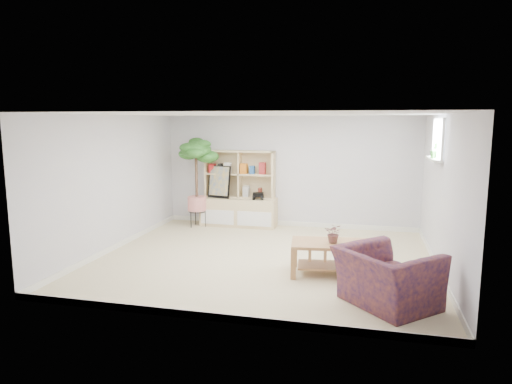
% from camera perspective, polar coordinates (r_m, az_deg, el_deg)
% --- Properties ---
extents(floor, '(5.50, 5.00, 0.01)m').
position_cam_1_polar(floor, '(7.75, 1.05, -8.32)').
color(floor, beige).
rests_on(floor, ground).
extents(ceiling, '(5.50, 5.00, 0.01)m').
position_cam_1_polar(ceiling, '(7.40, 1.10, 9.71)').
color(ceiling, white).
rests_on(ceiling, walls).
extents(walls, '(5.51, 5.01, 2.40)m').
position_cam_1_polar(walls, '(7.49, 1.07, 0.49)').
color(walls, silver).
rests_on(walls, floor).
extents(baseboard, '(5.50, 5.00, 0.10)m').
position_cam_1_polar(baseboard, '(7.74, 1.05, -7.96)').
color(baseboard, white).
rests_on(baseboard, floor).
extents(window, '(0.10, 0.98, 0.68)m').
position_cam_1_polar(window, '(7.92, 21.88, 6.13)').
color(window, '#D2E5FF').
rests_on(window, walls).
extents(window_sill, '(0.14, 1.00, 0.04)m').
position_cam_1_polar(window_sill, '(7.93, 21.32, 3.85)').
color(window_sill, white).
rests_on(window_sill, walls).
extents(storage_unit, '(1.65, 0.56, 1.65)m').
position_cam_1_polar(storage_unit, '(9.95, -2.19, 0.42)').
color(storage_unit, '#DAB87D').
rests_on(storage_unit, floor).
extents(poster, '(0.52, 0.21, 0.71)m').
position_cam_1_polar(poster, '(9.98, -4.61, 1.28)').
color(poster, yellow).
rests_on(poster, storage_unit).
extents(toy_truck, '(0.36, 0.27, 0.17)m').
position_cam_1_polar(toy_truck, '(9.76, 0.28, -0.45)').
color(toy_truck, black).
rests_on(toy_truck, storage_unit).
extents(coffee_table, '(1.28, 0.79, 0.49)m').
position_cam_1_polar(coffee_table, '(7.03, 9.45, -8.18)').
color(coffee_table, '#A7844F').
rests_on(coffee_table, floor).
extents(table_plant, '(0.29, 0.26, 0.29)m').
position_cam_1_polar(table_plant, '(6.90, 9.72, -5.10)').
color(table_plant, '#16601D').
rests_on(table_plant, coffee_table).
extents(floor_tree, '(0.75, 0.75, 1.94)m').
position_cam_1_polar(floor_tree, '(9.94, -7.44, 1.16)').
color(floor_tree, '#2F6F29').
rests_on(floor_tree, floor).
extents(armchair, '(1.47, 1.47, 0.82)m').
position_cam_1_polar(armchair, '(5.99, 16.04, -9.80)').
color(armchair, '#110F42').
rests_on(armchair, floor).
extents(sill_plant, '(0.16, 0.14, 0.25)m').
position_cam_1_polar(sill_plant, '(7.90, 21.40, 4.88)').
color(sill_plant, '#2F6F29').
rests_on(sill_plant, window_sill).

